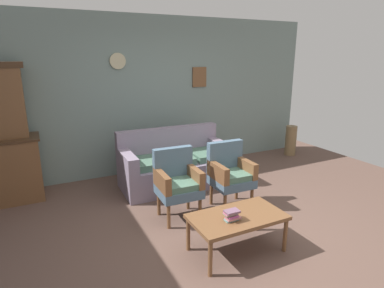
{
  "coord_description": "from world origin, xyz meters",
  "views": [
    {
      "loc": [
        -1.91,
        -2.77,
        2.05
      ],
      "look_at": [
        0.0,
        1.09,
        0.85
      ],
      "focal_mm": 30.12,
      "sensor_mm": 36.0,
      "label": 1
    }
  ],
  "objects_px": {
    "armchair_row_middle": "(177,181)",
    "coffee_table": "(237,219)",
    "armchair_near_couch_end": "(230,172)",
    "floor_vase_by_wall": "(291,140)",
    "floral_couch": "(175,165)",
    "book_stack_on_table": "(232,215)"
  },
  "relations": [
    {
      "from": "armchair_near_couch_end",
      "to": "floor_vase_by_wall",
      "type": "xyz_separation_m",
      "value": [
        2.46,
        1.45,
        -0.19
      ]
    },
    {
      "from": "armchair_row_middle",
      "to": "floor_vase_by_wall",
      "type": "distance_m",
      "value": 3.53
    },
    {
      "from": "floral_couch",
      "to": "armchair_near_couch_end",
      "type": "height_order",
      "value": "same"
    },
    {
      "from": "armchair_near_couch_end",
      "to": "floor_vase_by_wall",
      "type": "bearing_deg",
      "value": 30.53
    },
    {
      "from": "floral_couch",
      "to": "coffee_table",
      "type": "relative_size",
      "value": 1.74
    },
    {
      "from": "armchair_row_middle",
      "to": "floor_vase_by_wall",
      "type": "xyz_separation_m",
      "value": [
        3.23,
        1.42,
        -0.19
      ]
    },
    {
      "from": "floral_couch",
      "to": "armchair_near_couch_end",
      "type": "bearing_deg",
      "value": -70.07
    },
    {
      "from": "book_stack_on_table",
      "to": "floor_vase_by_wall",
      "type": "xyz_separation_m",
      "value": [
        3.09,
        2.45,
        -0.17
      ]
    },
    {
      "from": "floor_vase_by_wall",
      "to": "coffee_table",
      "type": "bearing_deg",
      "value": -141.16
    },
    {
      "from": "armchair_row_middle",
      "to": "armchair_near_couch_end",
      "type": "xyz_separation_m",
      "value": [
        0.78,
        -0.03,
        0.0
      ]
    },
    {
      "from": "armchair_row_middle",
      "to": "coffee_table",
      "type": "bearing_deg",
      "value": -75.34
    },
    {
      "from": "armchair_near_couch_end",
      "to": "floor_vase_by_wall",
      "type": "height_order",
      "value": "armchair_near_couch_end"
    },
    {
      "from": "floral_couch",
      "to": "armchair_row_middle",
      "type": "xyz_separation_m",
      "value": [
        -0.4,
        -1.0,
        0.17
      ]
    },
    {
      "from": "armchair_row_middle",
      "to": "coffee_table",
      "type": "distance_m",
      "value": 1.02
    },
    {
      "from": "armchair_near_couch_end",
      "to": "floor_vase_by_wall",
      "type": "relative_size",
      "value": 1.45
    },
    {
      "from": "coffee_table",
      "to": "armchair_near_couch_end",
      "type": "bearing_deg",
      "value": 61.3
    },
    {
      "from": "floral_couch",
      "to": "armchair_near_couch_end",
      "type": "relative_size",
      "value": 1.93
    },
    {
      "from": "coffee_table",
      "to": "floor_vase_by_wall",
      "type": "bearing_deg",
      "value": 38.84
    },
    {
      "from": "coffee_table",
      "to": "book_stack_on_table",
      "type": "relative_size",
      "value": 6.02
    },
    {
      "from": "floral_couch",
      "to": "coffee_table",
      "type": "distance_m",
      "value": 1.99
    },
    {
      "from": "floral_couch",
      "to": "armchair_near_couch_end",
      "type": "xyz_separation_m",
      "value": [
        0.38,
        -1.04,
        0.17
      ]
    },
    {
      "from": "floor_vase_by_wall",
      "to": "armchair_near_couch_end",
      "type": "bearing_deg",
      "value": -149.47
    }
  ]
}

